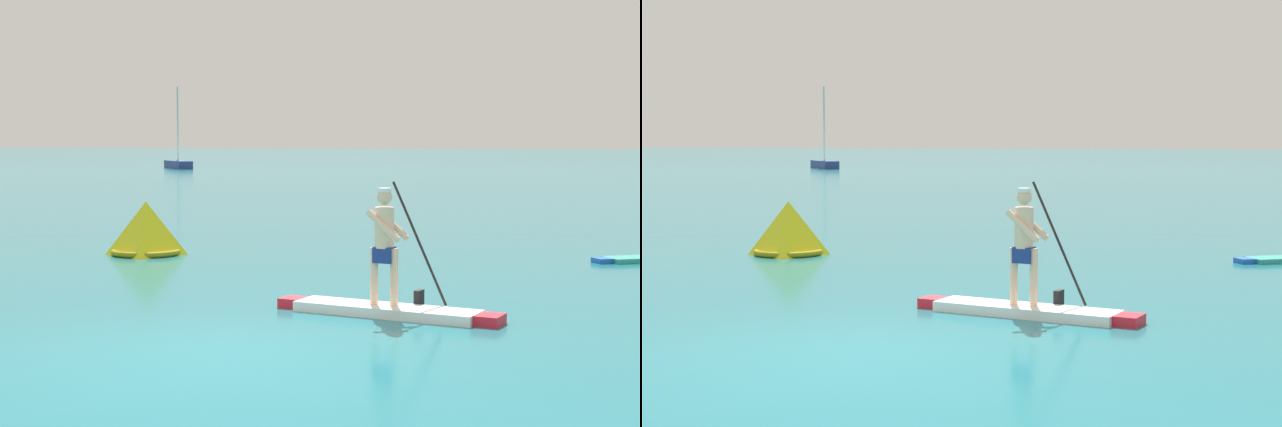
% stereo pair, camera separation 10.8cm
% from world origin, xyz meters
% --- Properties ---
extents(ground, '(440.00, 440.00, 0.00)m').
position_xyz_m(ground, '(0.00, 0.00, 0.00)').
color(ground, '#1E727F').
extents(paddleboarder_mid_center, '(3.24, 1.20, 1.82)m').
position_xyz_m(paddleboarder_mid_center, '(1.38, 2.77, 0.33)').
color(paddleboarder_mid_center, white).
rests_on(paddleboarder_mid_center, ground).
extents(race_marker_buoy, '(1.49, 1.49, 1.11)m').
position_xyz_m(race_marker_buoy, '(-4.73, 8.43, 0.49)').
color(race_marker_buoy, yellow).
rests_on(race_marker_buoy, ground).
extents(sailboat_left_horizon, '(3.84, 4.59, 6.56)m').
position_xyz_m(sailboat_left_horizon, '(-26.59, 62.92, 0.87)').
color(sailboat_left_horizon, navy).
rests_on(sailboat_left_horizon, ground).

